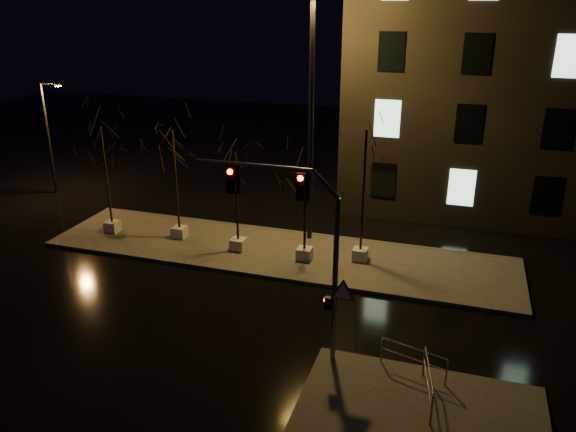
% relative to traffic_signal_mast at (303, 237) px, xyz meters
% --- Properties ---
extents(ground, '(90.00, 90.00, 0.00)m').
position_rel_traffic_signal_mast_xyz_m(ground, '(-3.46, 1.51, -4.37)').
color(ground, black).
rests_on(ground, ground).
extents(median, '(22.00, 5.00, 0.15)m').
position_rel_traffic_signal_mast_xyz_m(median, '(-3.46, 7.51, -4.29)').
color(median, '#46443F').
rests_on(median, ground).
extents(sidewalk_corner, '(7.00, 5.00, 0.15)m').
position_rel_traffic_signal_mast_xyz_m(sidewalk_corner, '(4.04, -1.99, -4.29)').
color(sidewalk_corner, '#46443F').
rests_on(sidewalk_corner, ground).
extents(tree_0, '(1.80, 1.80, 5.54)m').
position_rel_traffic_signal_mast_xyz_m(tree_0, '(-12.14, 7.20, -0.01)').
color(tree_0, beige).
rests_on(tree_0, median).
extents(tree_1, '(1.80, 1.80, 5.54)m').
position_rel_traffic_signal_mast_xyz_m(tree_1, '(-8.53, 7.58, -0.01)').
color(tree_1, beige).
rests_on(tree_1, median).
extents(tree_2, '(1.80, 1.80, 4.81)m').
position_rel_traffic_signal_mast_xyz_m(tree_2, '(-5.20, 7.08, -0.56)').
color(tree_2, beige).
rests_on(tree_2, median).
extents(tree_3, '(1.80, 1.80, 4.34)m').
position_rel_traffic_signal_mast_xyz_m(tree_3, '(-1.94, 7.01, -0.92)').
color(tree_3, beige).
rests_on(tree_3, median).
extents(tree_4, '(1.80, 1.80, 6.14)m').
position_rel_traffic_signal_mast_xyz_m(tree_4, '(0.48, 7.70, 0.44)').
color(tree_4, beige).
rests_on(tree_4, median).
extents(traffic_signal_mast, '(5.26, 0.23, 6.42)m').
position_rel_traffic_signal_mast_xyz_m(traffic_signal_mast, '(0.00, 0.00, 0.00)').
color(traffic_signal_mast, '#585B5F').
rests_on(traffic_signal_mast, sidewalk_corner).
extents(streetlight_main, '(2.86, 0.35, 11.48)m').
position_rel_traffic_signal_mast_xyz_m(streetlight_main, '(-2.39, 9.46, 2.41)').
color(streetlight_main, black).
rests_on(streetlight_main, median).
extents(streetlight_far, '(1.29, 0.57, 6.69)m').
position_rel_traffic_signal_mast_xyz_m(streetlight_far, '(-19.28, 11.95, -0.68)').
color(streetlight_far, black).
rests_on(streetlight_far, ground).
extents(guard_rail_a, '(2.10, 0.64, 0.94)m').
position_rel_traffic_signal_mast_xyz_m(guard_rail_a, '(3.62, 0.01, -3.60)').
color(guard_rail_a, '#585B5F').
rests_on(guard_rail_a, sidewalk_corner).
extents(guard_rail_b, '(0.45, 2.25, 1.08)m').
position_rel_traffic_signal_mast_xyz_m(guard_rail_b, '(4.14, -1.10, -3.52)').
color(guard_rail_b, '#585B5F').
rests_on(guard_rail_b, sidewalk_corner).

